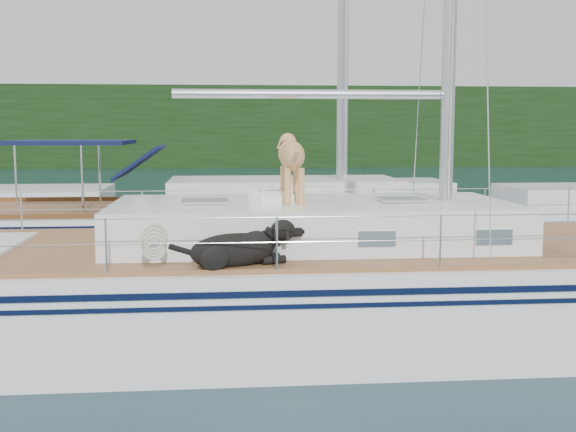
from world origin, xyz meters
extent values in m
plane|color=black|center=(0.00, 0.00, 0.00)|extent=(120.00, 120.00, 0.00)
cube|color=black|center=(0.00, 45.00, 3.00)|extent=(90.00, 3.00, 6.00)
cube|color=#595147|center=(0.00, 46.20, 0.60)|extent=(92.00, 1.00, 1.20)
cube|color=white|center=(0.00, 0.00, 0.50)|extent=(12.00, 3.80, 1.40)
cube|color=#99663D|center=(0.00, 0.00, 1.23)|extent=(11.52, 3.50, 0.06)
cube|color=white|center=(0.80, 0.00, 1.54)|extent=(5.20, 2.50, 0.55)
cylinder|color=silver|center=(0.80, 0.00, 3.21)|extent=(3.60, 0.12, 0.12)
cylinder|color=silver|center=(0.00, -1.75, 1.82)|extent=(10.56, 0.01, 0.01)
cylinder|color=silver|center=(0.00, 1.75, 1.82)|extent=(10.56, 0.01, 0.01)
cube|color=#1B41AA|center=(-1.29, 1.21, 1.28)|extent=(0.67, 0.49, 0.05)
cube|color=white|center=(0.26, -0.03, 1.87)|extent=(0.59, 0.54, 0.12)
torus|color=beige|center=(-1.10, -1.72, 1.62)|extent=(0.39, 0.21, 0.38)
cube|color=white|center=(-0.27, 5.83, 0.45)|extent=(11.00, 3.50, 1.30)
cube|color=#99663D|center=(-0.27, 5.83, 1.10)|extent=(10.56, 3.29, 0.06)
cube|color=white|center=(0.93, 5.83, 1.45)|extent=(4.80, 2.30, 0.55)
cube|color=#0E163E|center=(-3.47, 5.83, 2.50)|extent=(2.40, 2.30, 0.08)
cube|color=white|center=(4.00, 16.00, 0.40)|extent=(7.20, 3.00, 1.10)
cylinder|color=silver|center=(4.00, 16.00, 6.00)|extent=(0.14, 0.14, 11.00)
camera|label=1|loc=(-0.38, -9.38, 2.75)|focal=45.00mm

